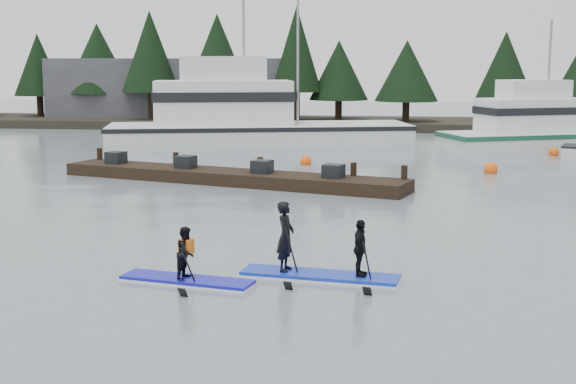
# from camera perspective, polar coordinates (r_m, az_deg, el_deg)

# --- Properties ---
(ground) EXTENTS (160.00, 160.00, 0.00)m
(ground) POSITION_cam_1_polar(r_m,az_deg,el_deg) (17.39, -2.56, -6.76)
(ground) COLOR slate
(ground) RESTS_ON ground
(far_shore) EXTENTS (70.00, 8.00, 0.60)m
(far_shore) POSITION_cam_1_polar(r_m,az_deg,el_deg) (58.70, 4.54, 4.87)
(far_shore) COLOR #2D281E
(far_shore) RESTS_ON ground
(treeline) EXTENTS (60.00, 4.00, 8.00)m
(treeline) POSITION_cam_1_polar(r_m,az_deg,el_deg) (58.72, 4.54, 4.58)
(treeline) COLOR black
(treeline) RESTS_ON ground
(waterfront_building) EXTENTS (18.00, 6.00, 5.00)m
(waterfront_building) POSITION_cam_1_polar(r_m,az_deg,el_deg) (62.81, -8.30, 7.10)
(waterfront_building) COLOR #4C4C51
(waterfront_building) RESTS_ON ground
(fishing_boat_large) EXTENTS (17.68, 8.69, 9.69)m
(fishing_boat_large) POSITION_cam_1_polar(r_m,az_deg,el_deg) (45.93, -2.71, 4.20)
(fishing_boat_large) COLOR silver
(fishing_boat_large) RESTS_ON ground
(fishing_boat_medium) EXTENTS (13.10, 8.15, 7.79)m
(fishing_boat_medium) POSITION_cam_1_polar(r_m,az_deg,el_deg) (46.37, 18.11, 3.56)
(fishing_boat_medium) COLOR silver
(fishing_boat_medium) RESTS_ON ground
(floating_dock) EXTENTS (14.62, 6.38, 0.49)m
(floating_dock) POSITION_cam_1_polar(r_m,az_deg,el_deg) (32.01, -4.25, 1.08)
(floating_dock) COLOR black
(floating_dock) RESTS_ON ground
(buoy_b) EXTENTS (0.54, 0.54, 0.54)m
(buoy_b) POSITION_cam_1_polar(r_m,az_deg,el_deg) (37.68, 1.27, 1.97)
(buoy_b) COLOR #FF580C
(buoy_b) RESTS_ON ground
(buoy_d) EXTENTS (0.61, 0.61, 0.61)m
(buoy_d) POSITION_cam_1_polar(r_m,az_deg,el_deg) (35.87, 14.21, 1.31)
(buoy_d) COLOR #FF580C
(buoy_d) RESTS_ON ground
(buoy_c) EXTENTS (0.52, 0.52, 0.52)m
(buoy_c) POSITION_cam_1_polar(r_m,az_deg,el_deg) (43.57, 18.37, 2.49)
(buoy_c) COLOR #FF580C
(buoy_c) RESTS_ON ground
(buoy_a) EXTENTS (0.54, 0.54, 0.54)m
(buoy_a) POSITION_cam_1_polar(r_m,az_deg,el_deg) (44.66, -11.46, 2.94)
(buoy_a) COLOR #FF580C
(buoy_a) RESTS_ON ground
(paddleboard_solo) EXTENTS (3.07, 1.34, 1.77)m
(paddleboard_solo) POSITION_cam_1_polar(r_m,az_deg,el_deg) (17.72, -7.22, -5.16)
(paddleboard_solo) COLOR #1314B3
(paddleboard_solo) RESTS_ON ground
(paddleboard_duo) EXTENTS (3.63, 1.49, 2.16)m
(paddleboard_duo) POSITION_cam_1_polar(r_m,az_deg,el_deg) (17.91, 2.24, -4.44)
(paddleboard_duo) COLOR #1430BB
(paddleboard_duo) RESTS_ON ground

